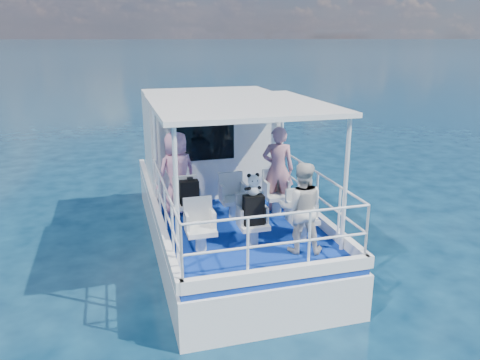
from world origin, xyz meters
The scene contains 20 objects.
ground centered at (0.00, 0.00, 0.00)m, with size 2000.00×2000.00×0.00m, color #071F35.
hull centered at (0.00, 1.00, 0.00)m, with size 3.00×7.00×1.60m, color white.
deck centered at (0.00, 1.00, 0.85)m, with size 2.90×6.90×0.10m, color navy.
cabin centered at (0.00, 2.30, 2.00)m, with size 2.85×2.00×2.20m, color white.
canopy centered at (0.00, -0.20, 3.14)m, with size 3.00×3.20×0.08m, color white.
canopy_posts centered at (0.00, -0.25, 2.00)m, with size 2.77×2.97×2.20m.
railings centered at (0.00, -0.58, 1.40)m, with size 2.84×3.59×1.00m, color white, non-canonical shape.
seat_port_fwd centered at (-0.90, 0.20, 1.09)m, with size 0.48×0.46×0.38m, color silver.
seat_center_fwd centered at (0.00, 0.20, 1.09)m, with size 0.48×0.46×0.38m, color silver.
seat_stbd_fwd centered at (0.90, 0.20, 1.09)m, with size 0.48×0.46×0.38m, color silver.
seat_port_aft centered at (-0.90, -1.10, 1.09)m, with size 0.48×0.46×0.38m, color silver.
seat_center_aft centered at (0.00, -1.10, 1.09)m, with size 0.48×0.46×0.38m, color silver.
seat_stbd_aft centered at (0.90, -1.10, 1.09)m, with size 0.48×0.46×0.38m, color silver.
passenger_port_fwd centered at (-1.01, 0.68, 1.73)m, with size 0.62×0.44×1.66m, color pink.
passenger_stbd_fwd centered at (0.95, 0.33, 1.76)m, with size 0.63×0.41×1.72m, color #BF7C8B.
passenger_stbd_aft centered at (0.66, -1.57, 1.65)m, with size 0.73×0.57×1.51m, color beige.
backpack_port centered at (-0.87, 0.11, 1.51)m, with size 0.35×0.20×0.46m, color black.
backpack_center centered at (-0.01, -1.15, 1.53)m, with size 0.34×0.19×0.50m, color black.
compact_camera centered at (-0.85, 0.11, 1.77)m, with size 0.11×0.07×0.07m, color black.
panda centered at (-0.02, -1.13, 1.97)m, with size 0.24×0.20×0.37m, color white, non-canonical shape.
Camera 1 is at (-2.19, -8.08, 4.28)m, focal length 35.00 mm.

